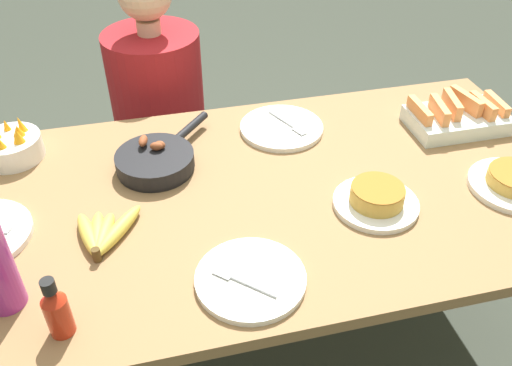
{
  "coord_description": "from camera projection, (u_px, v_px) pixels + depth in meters",
  "views": [
    {
      "loc": [
        -0.27,
        -1.1,
        1.63
      ],
      "look_at": [
        0.0,
        0.0,
        0.74
      ],
      "focal_mm": 38.0,
      "sensor_mm": 36.0,
      "label": 1
    }
  ],
  "objects": [
    {
      "name": "ground_plane",
      "position": [
        256.0,
        350.0,
        1.9
      ],
      "size": [
        14.0,
        14.0,
        0.0
      ],
      "primitive_type": "plane",
      "color": "#383D33"
    },
    {
      "name": "frittata_plate_center",
      "position": [
        376.0,
        199.0,
        1.4
      ],
      "size": [
        0.22,
        0.22,
        0.06
      ],
      "color": "silver",
      "rests_on": "dining_table"
    },
    {
      "name": "hot_sauce_bottle",
      "position": [
        57.0,
        310.0,
        1.06
      ],
      "size": [
        0.05,
        0.05,
        0.15
      ],
      "color": "#B72814",
      "rests_on": "dining_table"
    },
    {
      "name": "dining_table",
      "position": [
        256.0,
        215.0,
        1.51
      ],
      "size": [
        1.81,
        0.92,
        0.71
      ],
      "color": "olive",
      "rests_on": "ground_plane"
    },
    {
      "name": "melon_tray",
      "position": [
        457.0,
        117.0,
        1.69
      ],
      "size": [
        0.3,
        0.18,
        0.1
      ],
      "color": "silver",
      "rests_on": "dining_table"
    },
    {
      "name": "banana_bunch",
      "position": [
        103.0,
        234.0,
        1.3
      ],
      "size": [
        0.18,
        0.18,
        0.04
      ],
      "color": "gold",
      "rests_on": "dining_table"
    },
    {
      "name": "fruit_bowl_mango",
      "position": [
        11.0,
        146.0,
        1.56
      ],
      "size": [
        0.18,
        0.18,
        0.12
      ],
      "color": "silver",
      "rests_on": "dining_table"
    },
    {
      "name": "empty_plate_far_right",
      "position": [
        250.0,
        279.0,
        1.2
      ],
      "size": [
        0.25,
        0.25,
        0.02
      ],
      "color": "silver",
      "rests_on": "dining_table"
    },
    {
      "name": "empty_plate_near_front",
      "position": [
        282.0,
        128.0,
        1.7
      ],
      "size": [
        0.26,
        0.26,
        0.02
      ],
      "color": "silver",
      "rests_on": "dining_table"
    },
    {
      "name": "skillet",
      "position": [
        156.0,
        160.0,
        1.53
      ],
      "size": [
        0.29,
        0.32,
        0.08
      ],
      "rotation": [
        0.0,
        0.0,
        0.86
      ],
      "color": "black",
      "rests_on": "dining_table"
    },
    {
      "name": "person_figure",
      "position": [
        163.0,
        137.0,
        2.15
      ],
      "size": [
        0.38,
        0.38,
        1.11
      ],
      "color": "black",
      "rests_on": "ground_plane"
    }
  ]
}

